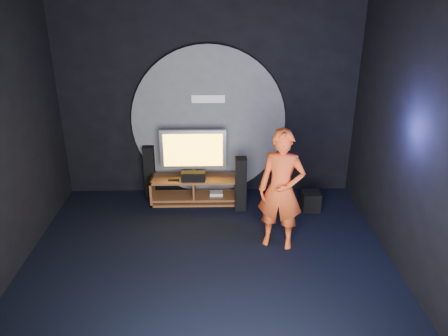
{
  "coord_description": "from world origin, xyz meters",
  "views": [
    {
      "loc": [
        0.1,
        -4.68,
        3.51
      ],
      "look_at": [
        0.23,
        1.05,
        1.05
      ],
      "focal_mm": 35.0,
      "sensor_mm": 36.0,
      "label": 1
    }
  ],
  "objects_px": {
    "tv": "(193,151)",
    "tower_speaker_left": "(150,171)",
    "tower_speaker_right": "(241,184)",
    "subwoofer": "(311,201)",
    "media_console": "(195,191)",
    "player": "(281,190)"
  },
  "relations": [
    {
      "from": "subwoofer",
      "to": "player",
      "type": "distance_m",
      "value": 1.41
    },
    {
      "from": "media_console",
      "to": "tower_speaker_right",
      "type": "bearing_deg",
      "value": -20.24
    },
    {
      "from": "subwoofer",
      "to": "tower_speaker_left",
      "type": "bearing_deg",
      "value": 166.7
    },
    {
      "from": "player",
      "to": "tower_speaker_left",
      "type": "bearing_deg",
      "value": 158.05
    },
    {
      "from": "subwoofer",
      "to": "player",
      "type": "relative_size",
      "value": 0.18
    },
    {
      "from": "tower_speaker_left",
      "to": "subwoofer",
      "type": "relative_size",
      "value": 2.85
    },
    {
      "from": "tv",
      "to": "tower_speaker_left",
      "type": "relative_size",
      "value": 1.21
    },
    {
      "from": "subwoofer",
      "to": "tv",
      "type": "bearing_deg",
      "value": 168.06
    },
    {
      "from": "tower_speaker_right",
      "to": "player",
      "type": "bearing_deg",
      "value": -65.62
    },
    {
      "from": "media_console",
      "to": "subwoofer",
      "type": "distance_m",
      "value": 1.97
    },
    {
      "from": "tv",
      "to": "subwoofer",
      "type": "bearing_deg",
      "value": -11.94
    },
    {
      "from": "tv",
      "to": "subwoofer",
      "type": "height_order",
      "value": "tv"
    },
    {
      "from": "tower_speaker_right",
      "to": "subwoofer",
      "type": "height_order",
      "value": "tower_speaker_right"
    },
    {
      "from": "tv",
      "to": "tower_speaker_left",
      "type": "height_order",
      "value": "tv"
    },
    {
      "from": "media_console",
      "to": "tower_speaker_left",
      "type": "relative_size",
      "value": 1.6
    },
    {
      "from": "tower_speaker_left",
      "to": "subwoofer",
      "type": "height_order",
      "value": "tower_speaker_left"
    },
    {
      "from": "tower_speaker_left",
      "to": "tower_speaker_right",
      "type": "xyz_separation_m",
      "value": [
        1.56,
        -0.59,
        0.0
      ]
    },
    {
      "from": "tower_speaker_right",
      "to": "subwoofer",
      "type": "relative_size",
      "value": 2.85
    },
    {
      "from": "tv",
      "to": "tower_speaker_left",
      "type": "distance_m",
      "value": 0.93
    },
    {
      "from": "tower_speaker_left",
      "to": "player",
      "type": "distance_m",
      "value": 2.67
    },
    {
      "from": "media_console",
      "to": "tv",
      "type": "height_order",
      "value": "tv"
    },
    {
      "from": "tower_speaker_right",
      "to": "subwoofer",
      "type": "xyz_separation_m",
      "value": [
        1.16,
        -0.06,
        -0.3
      ]
    }
  ]
}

